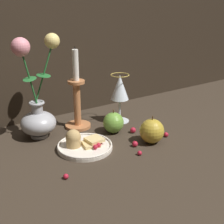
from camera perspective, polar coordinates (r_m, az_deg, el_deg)
ground_plane at (r=1.02m, az=-2.18°, el=-5.67°), size 2.40×2.40×0.00m
vase at (r=1.05m, az=-13.48°, el=0.88°), size 0.16×0.12×0.34m
plate_with_pastries at (r=0.98m, az=-5.36°, el=-5.88°), size 0.17×0.17×0.07m
wine_glass at (r=1.15m, az=1.43°, el=4.15°), size 0.07×0.07×0.18m
candlestick at (r=1.11m, az=-6.33°, el=1.95°), size 0.09×0.09×0.29m
apple_beside_vase at (r=1.08m, az=0.26°, el=-1.95°), size 0.07×0.07×0.08m
apple_near_glass at (r=1.01m, az=7.30°, el=-3.47°), size 0.08×0.08×0.09m
berry_near_plate at (r=1.07m, az=9.86°, el=-4.09°), size 0.02×0.02×0.02m
berry_front_center at (r=1.09m, az=3.86°, el=-3.32°), size 0.02×0.02×0.02m
berry_by_glass_stem at (r=0.95m, az=5.07°, el=-7.49°), size 0.01×0.01×0.01m
berry_under_candlestick at (r=0.99m, az=4.22°, el=-5.84°), size 0.02×0.02×0.02m
berry_far_right at (r=0.84m, az=-8.43°, el=-11.57°), size 0.01×0.01×0.01m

